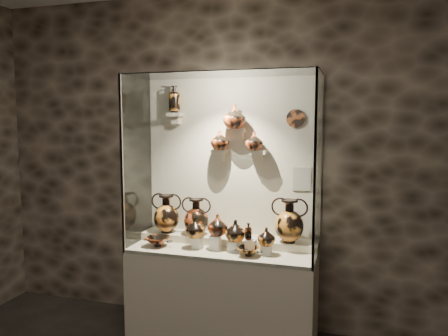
# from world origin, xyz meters

# --- Properties ---
(wall_back) EXTENTS (5.00, 0.02, 3.20)m
(wall_back) POSITION_xyz_m (0.00, 2.50, 1.60)
(wall_back) COLOR black
(wall_back) RESTS_ON ground
(plinth) EXTENTS (1.70, 0.60, 0.80)m
(plinth) POSITION_xyz_m (0.00, 2.18, 0.40)
(plinth) COLOR beige
(plinth) RESTS_ON floor
(front_tier) EXTENTS (1.68, 0.58, 0.03)m
(front_tier) POSITION_xyz_m (0.00, 2.18, 0.82)
(front_tier) COLOR beige
(front_tier) RESTS_ON plinth
(rear_tier) EXTENTS (1.70, 0.25, 0.10)m
(rear_tier) POSITION_xyz_m (0.00, 2.35, 0.85)
(rear_tier) COLOR beige
(rear_tier) RESTS_ON plinth
(back_panel) EXTENTS (1.70, 0.03, 1.60)m
(back_panel) POSITION_xyz_m (0.00, 2.50, 1.60)
(back_panel) COLOR beige
(back_panel) RESTS_ON plinth
(glass_front) EXTENTS (1.70, 0.01, 1.60)m
(glass_front) POSITION_xyz_m (0.00, 1.88, 1.60)
(glass_front) COLOR white
(glass_front) RESTS_ON plinth
(glass_left) EXTENTS (0.01, 0.60, 1.60)m
(glass_left) POSITION_xyz_m (-0.85, 2.18, 1.60)
(glass_left) COLOR white
(glass_left) RESTS_ON plinth
(glass_right) EXTENTS (0.01, 0.60, 1.60)m
(glass_right) POSITION_xyz_m (0.85, 2.18, 1.60)
(glass_right) COLOR white
(glass_right) RESTS_ON plinth
(glass_top) EXTENTS (1.70, 0.60, 0.01)m
(glass_top) POSITION_xyz_m (0.00, 2.18, 2.40)
(glass_top) COLOR white
(glass_top) RESTS_ON back_panel
(frame_post_left) EXTENTS (0.02, 0.02, 1.60)m
(frame_post_left) POSITION_xyz_m (-0.84, 1.89, 1.60)
(frame_post_left) COLOR gray
(frame_post_left) RESTS_ON plinth
(frame_post_right) EXTENTS (0.02, 0.02, 1.60)m
(frame_post_right) POSITION_xyz_m (0.84, 1.89, 1.60)
(frame_post_right) COLOR gray
(frame_post_right) RESTS_ON plinth
(pedestal_a) EXTENTS (0.09, 0.09, 0.10)m
(pedestal_a) POSITION_xyz_m (-0.22, 2.13, 0.88)
(pedestal_a) COLOR silver
(pedestal_a) RESTS_ON front_tier
(pedestal_b) EXTENTS (0.09, 0.09, 0.13)m
(pedestal_b) POSITION_xyz_m (-0.05, 2.13, 0.90)
(pedestal_b) COLOR silver
(pedestal_b) RESTS_ON front_tier
(pedestal_c) EXTENTS (0.09, 0.09, 0.09)m
(pedestal_c) POSITION_xyz_m (0.12, 2.13, 0.88)
(pedestal_c) COLOR silver
(pedestal_c) RESTS_ON front_tier
(pedestal_d) EXTENTS (0.09, 0.09, 0.12)m
(pedestal_d) POSITION_xyz_m (0.28, 2.13, 0.89)
(pedestal_d) COLOR silver
(pedestal_d) RESTS_ON front_tier
(pedestal_e) EXTENTS (0.09, 0.09, 0.08)m
(pedestal_e) POSITION_xyz_m (0.42, 2.13, 0.87)
(pedestal_e) COLOR silver
(pedestal_e) RESTS_ON front_tier
(bracket_ul) EXTENTS (0.14, 0.12, 0.04)m
(bracket_ul) POSITION_xyz_m (-0.55, 2.42, 2.05)
(bracket_ul) COLOR beige
(bracket_ul) RESTS_ON back_panel
(bracket_ca) EXTENTS (0.14, 0.12, 0.04)m
(bracket_ca) POSITION_xyz_m (-0.10, 2.42, 1.70)
(bracket_ca) COLOR beige
(bracket_ca) RESTS_ON back_panel
(bracket_cb) EXTENTS (0.10, 0.12, 0.04)m
(bracket_cb) POSITION_xyz_m (0.10, 2.42, 1.90)
(bracket_cb) COLOR beige
(bracket_cb) RESTS_ON back_panel
(bracket_cc) EXTENTS (0.14, 0.12, 0.04)m
(bracket_cc) POSITION_xyz_m (0.28, 2.42, 1.70)
(bracket_cc) COLOR beige
(bracket_cc) RESTS_ON back_panel
(amphora_left) EXTENTS (0.37, 0.37, 0.38)m
(amphora_left) POSITION_xyz_m (-0.61, 2.32, 1.09)
(amphora_left) COLOR orange
(amphora_left) RESTS_ON rear_tier
(amphora_mid) EXTENTS (0.31, 0.31, 0.35)m
(amphora_mid) POSITION_xyz_m (-0.30, 2.32, 1.08)
(amphora_mid) COLOR #B2451F
(amphora_mid) RESTS_ON rear_tier
(amphora_right) EXTENTS (0.36, 0.36, 0.39)m
(amphora_right) POSITION_xyz_m (0.59, 2.31, 1.10)
(amphora_right) COLOR orange
(amphora_right) RESTS_ON rear_tier
(jug_a) EXTENTS (0.24, 0.24, 0.19)m
(jug_a) POSITION_xyz_m (-0.24, 2.11, 1.02)
(jug_a) COLOR orange
(jug_a) RESTS_ON pedestal_a
(jug_b) EXTENTS (0.22, 0.22, 0.19)m
(jug_b) POSITION_xyz_m (-0.03, 2.15, 1.06)
(jug_b) COLOR #B2451F
(jug_b) RESTS_ON pedestal_b
(jug_c) EXTENTS (0.24, 0.24, 0.19)m
(jug_c) POSITION_xyz_m (0.14, 2.14, 1.02)
(jug_c) COLOR orange
(jug_c) RESTS_ON pedestal_c
(jug_e) EXTENTS (0.16, 0.16, 0.16)m
(jug_e) POSITION_xyz_m (0.42, 2.11, 0.99)
(jug_e) COLOR orange
(jug_e) RESTS_ON pedestal_e
(lekythos_small) EXTENTS (0.10, 0.10, 0.17)m
(lekythos_small) POSITION_xyz_m (0.26, 2.12, 1.03)
(lekythos_small) COLOR #B2451F
(lekythos_small) RESTS_ON pedestal_d
(kylix_left) EXTENTS (0.32, 0.29, 0.11)m
(kylix_left) POSITION_xyz_m (-0.59, 2.07, 0.89)
(kylix_left) COLOR #B2451F
(kylix_left) RESTS_ON front_tier
(kylix_right) EXTENTS (0.30, 0.28, 0.09)m
(kylix_right) POSITION_xyz_m (0.28, 2.03, 0.88)
(kylix_right) COLOR orange
(kylix_right) RESTS_ON front_tier
(lekythos_tall) EXTENTS (0.12, 0.12, 0.29)m
(lekythos_tall) POSITION_xyz_m (-0.55, 2.41, 2.21)
(lekythos_tall) COLOR orange
(lekythos_tall) RESTS_ON bracket_ul
(ovoid_vase_a) EXTENTS (0.23, 0.23, 0.18)m
(ovoid_vase_a) POSITION_xyz_m (-0.08, 2.38, 1.81)
(ovoid_vase_a) COLOR #B2451F
(ovoid_vase_a) RESTS_ON bracket_ca
(ovoid_vase_b) EXTENTS (0.26, 0.26, 0.22)m
(ovoid_vase_b) POSITION_xyz_m (0.06, 2.36, 2.03)
(ovoid_vase_b) COLOR #B2451F
(ovoid_vase_b) RESTS_ON bracket_cb
(ovoid_vase_c) EXTENTS (0.17, 0.17, 0.17)m
(ovoid_vase_c) POSITION_xyz_m (0.24, 2.39, 1.80)
(ovoid_vase_c) COLOR #B2451F
(ovoid_vase_c) RESTS_ON bracket_cc
(wall_plate) EXTENTS (0.17, 0.02, 0.17)m
(wall_plate) POSITION_xyz_m (0.61, 2.47, 2.01)
(wall_plate) COLOR brown
(wall_plate) RESTS_ON back_panel
(info_placard) EXTENTS (0.16, 0.01, 0.22)m
(info_placard) POSITION_xyz_m (0.68, 2.47, 1.46)
(info_placard) COLOR beige
(info_placard) RESTS_ON back_panel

